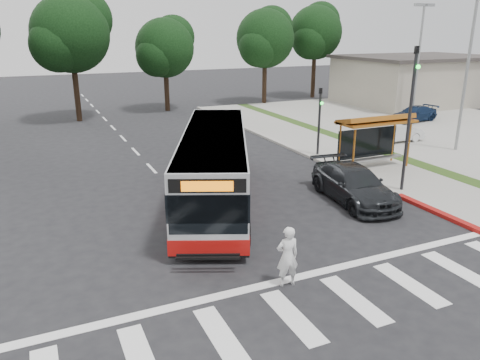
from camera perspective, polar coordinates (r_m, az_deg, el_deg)
ground at (r=16.72m, az=-2.36°, el=-7.48°), size 140.00×140.00×0.00m
sidewalk_east at (r=28.47m, az=12.33°, el=3.05°), size 4.00×40.00×0.12m
curb_east at (r=27.35m, az=8.94°, el=2.67°), size 0.30×40.00×0.15m
curb_east_red at (r=20.18m, az=24.50°, el=-4.35°), size 0.32×6.00×0.15m
parking_lot at (r=38.01m, az=25.34°, el=5.40°), size 18.00×36.00×0.10m
commercial_building at (r=50.88m, az=20.72°, el=11.19°), size 14.00×10.00×4.40m
building_roof_cap at (r=50.70m, az=21.02°, el=13.82°), size 14.60×10.60×0.30m
crosswalk_ladder at (r=12.80m, az=6.39°, el=-16.21°), size 18.00×2.60×0.01m
bus_shelter at (r=25.64m, az=16.12°, el=6.39°), size 4.20×1.60×2.86m
traffic_signal_ne_tall at (r=21.96m, az=20.08°, el=8.23°), size 0.18×0.37×6.50m
traffic_signal_ne_short at (r=27.56m, az=9.68°, el=7.87°), size 0.18×0.37×4.00m
lot_light_front at (r=30.96m, az=26.20°, el=13.83°), size 1.90×0.35×9.01m
lot_light_mid at (r=42.17m, az=21.08°, el=15.07°), size 1.90×0.35×9.01m
tree_ne_a at (r=47.35m, az=3.13°, el=16.95°), size 6.16×5.74×9.30m
tree_ne_b at (r=52.59m, az=9.22°, el=17.43°), size 6.16×5.74×10.02m
tree_north_a at (r=40.28m, az=-19.87°, el=16.56°), size 6.60×6.15×10.17m
tree_north_b at (r=43.70m, az=-9.10°, el=15.73°), size 5.72×5.33×8.43m
transit_bus at (r=20.05m, az=-3.11°, el=1.55°), size 7.00×11.86×3.05m
pedestrian at (r=13.72m, az=5.80°, el=-9.24°), size 0.72×0.51×1.85m
dark_sedan at (r=20.85m, az=13.70°, el=-0.51°), size 2.75×5.43×1.51m
parked_car_1 at (r=32.50m, az=18.60°, el=5.52°), size 3.72×1.41×1.21m
parked_car_3 at (r=40.35m, az=20.50°, el=7.57°), size 4.30×2.16×1.20m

